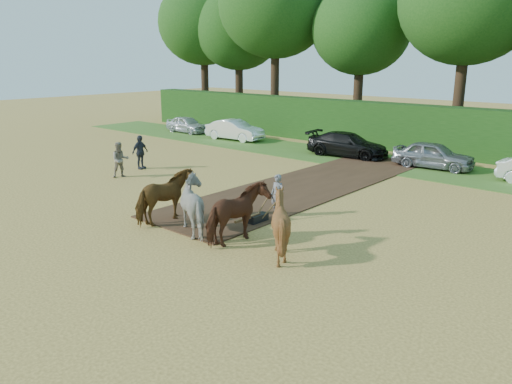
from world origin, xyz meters
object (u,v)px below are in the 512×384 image
Objects in this scene: spectator_near at (120,160)px; spectator_far at (140,152)px; parked_cars at (379,149)px; plough_team at (220,209)px.

spectator_far is (-0.90, 1.87, 0.02)m from spectator_near.
spectator_near is 0.05× the size of parked_cars.
plough_team is (9.95, -2.84, 0.07)m from spectator_near.
spectator_near is 14.53m from parked_cars.
parked_cars is at bearing 97.86° from plough_team.
parked_cars is (-2.08, 15.05, -0.26)m from plough_team.
parked_cars is (8.77, 10.35, -0.21)m from spectator_far.
spectator_far is 13.56m from parked_cars.
spectator_near is 2.07m from spectator_far.
plough_team reaches higher than spectator_far.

